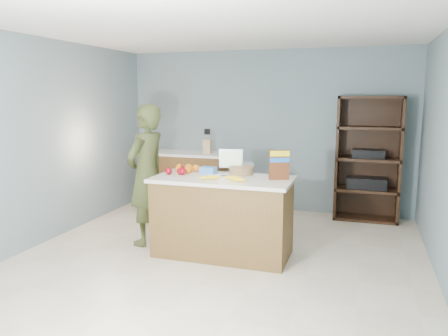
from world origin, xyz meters
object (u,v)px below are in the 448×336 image
(person, at_px, (147,175))
(tv, at_px, (231,159))
(counter_peninsula, at_px, (223,219))
(cereal_box, at_px, (279,163))
(shelving_unit, at_px, (368,161))

(person, relative_size, tv, 6.05)
(counter_peninsula, height_order, cereal_box, cereal_box)
(counter_peninsula, bearing_deg, person, 174.18)
(counter_peninsula, xyz_separation_m, person, (-1.00, 0.10, 0.44))
(tv, bearing_deg, shelving_unit, 48.10)
(shelving_unit, bearing_deg, person, -142.67)
(tv, height_order, cereal_box, cereal_box)
(tv, bearing_deg, counter_peninsula, -89.75)
(counter_peninsula, height_order, person, person)
(tv, relative_size, cereal_box, 0.88)
(person, bearing_deg, cereal_box, 100.25)
(tv, xyz_separation_m, cereal_box, (0.62, -0.24, 0.03))
(shelving_unit, relative_size, person, 1.05)
(counter_peninsula, height_order, tv, tv)
(shelving_unit, relative_size, cereal_box, 5.64)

